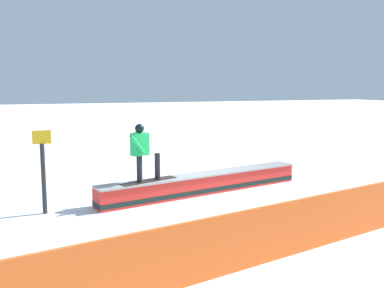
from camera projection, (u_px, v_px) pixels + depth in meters
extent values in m
plane|color=white|center=(204.00, 193.00, 11.41)|extent=(120.00, 120.00, 0.00)
cube|color=red|center=(204.00, 184.00, 11.38)|extent=(6.02, 1.72, 0.49)
cube|color=black|center=(204.00, 188.00, 11.39)|extent=(6.04, 1.73, 0.12)
cube|color=#969694|center=(204.00, 174.00, 11.34)|extent=(6.04, 1.77, 0.04)
cube|color=black|center=(149.00, 181.00, 10.44)|extent=(1.52, 0.77, 0.01)
cylinder|color=#252026|center=(140.00, 169.00, 10.23)|extent=(0.18, 0.18, 0.65)
cylinder|color=#252026|center=(157.00, 166.00, 10.57)|extent=(0.18, 0.18, 0.65)
cube|color=green|center=(140.00, 144.00, 10.16)|extent=(0.46, 0.36, 0.54)
sphere|color=black|center=(140.00, 128.00, 10.10)|extent=(0.22, 0.22, 0.22)
cylinder|color=green|center=(137.00, 144.00, 9.91)|extent=(0.42, 0.22, 0.49)
cylinder|color=green|center=(139.00, 142.00, 10.34)|extent=(0.27, 0.17, 0.55)
cube|color=orange|center=(304.00, 225.00, 7.32)|extent=(12.42, 2.57, 0.95)
cylinder|color=#262628|center=(44.00, 179.00, 9.46)|extent=(0.10, 0.10, 1.58)
cube|color=yellow|center=(42.00, 137.00, 9.33)|extent=(0.40, 0.04, 0.30)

